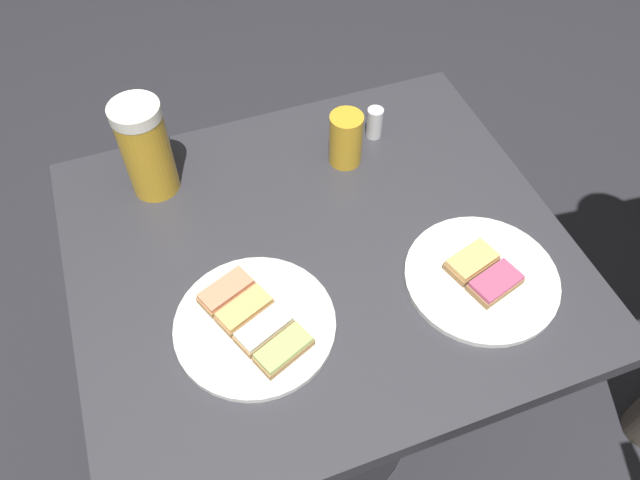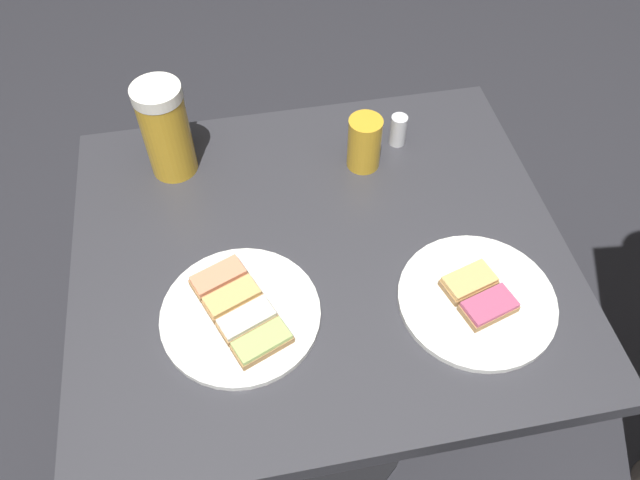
% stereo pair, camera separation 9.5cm
% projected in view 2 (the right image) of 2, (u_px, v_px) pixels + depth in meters
% --- Properties ---
extents(ground_plane, '(6.00, 6.00, 0.00)m').
position_uv_depth(ground_plane, '(320.00, 417.00, 1.53)').
color(ground_plane, '#28282D').
extents(cafe_table, '(0.67, 0.78, 0.70)m').
position_uv_depth(cafe_table, '(320.00, 300.00, 1.10)').
color(cafe_table, black).
rests_on(cafe_table, ground_plane).
extents(plate_near, '(0.23, 0.23, 0.03)m').
position_uv_depth(plate_near, '(240.00, 313.00, 0.89)').
color(plate_near, white).
rests_on(plate_near, cafe_table).
extents(plate_far, '(0.23, 0.23, 0.03)m').
position_uv_depth(plate_far, '(477.00, 299.00, 0.90)').
color(plate_far, white).
rests_on(plate_far, cafe_table).
extents(beer_mug, '(0.14, 0.08, 0.17)m').
position_uv_depth(beer_mug, '(167.00, 128.00, 1.01)').
color(beer_mug, gold).
rests_on(beer_mug, cafe_table).
extents(beer_glass_small, '(0.06, 0.06, 0.10)m').
position_uv_depth(beer_glass_small, '(364.00, 143.00, 1.05)').
color(beer_glass_small, gold).
rests_on(beer_glass_small, cafe_table).
extents(salt_shaker, '(0.03, 0.03, 0.06)m').
position_uv_depth(salt_shaker, '(398.00, 130.00, 1.10)').
color(salt_shaker, silver).
rests_on(salt_shaker, cafe_table).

